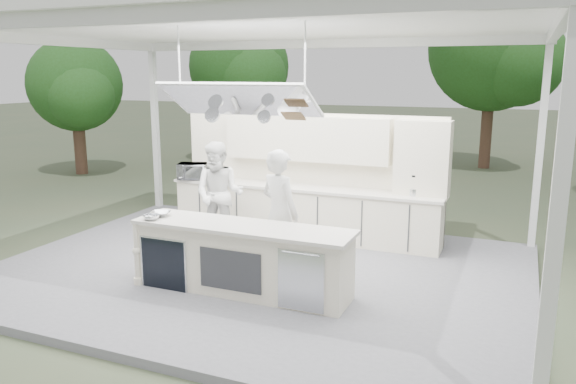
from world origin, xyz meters
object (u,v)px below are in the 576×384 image
at_px(demo_island, 241,258).
at_px(back_counter, 303,211).
at_px(head_chef, 280,214).
at_px(sous_chef, 219,194).

distance_m(demo_island, back_counter, 2.82).
relative_size(back_counter, head_chef, 2.67).
relative_size(demo_island, sous_chef, 1.71).
relative_size(demo_island, head_chef, 1.63).
height_order(demo_island, back_counter, same).
distance_m(demo_island, head_chef, 0.94).
height_order(back_counter, sous_chef, sous_chef).
bearing_deg(head_chef, demo_island, 96.40).
bearing_deg(demo_island, back_counter, 93.63).
xyz_separation_m(head_chef, sous_chef, (-1.57, 0.98, -0.04)).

